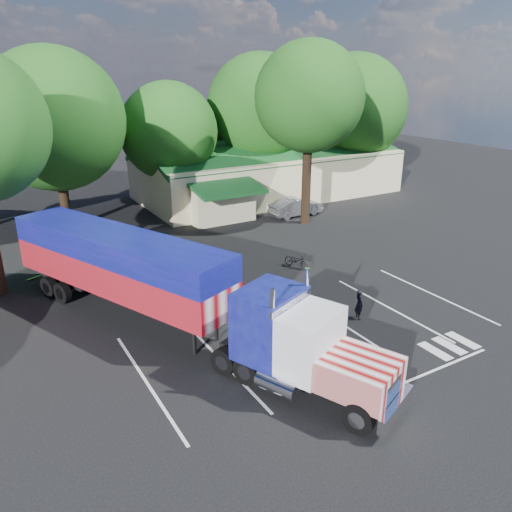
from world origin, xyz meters
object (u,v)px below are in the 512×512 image
woman (359,304)px  bicycle (297,260)px  semi_truck (159,280)px  silver_sedan (296,207)px

woman → bicycle: 7.12m
semi_truck → bicycle: 10.55m
woman → bicycle: (1.24, 7.00, -0.30)m
bicycle → woman: bearing=-122.5°
bicycle → semi_truck: bearing=175.3°
bicycle → silver_sedan: bearing=33.1°
woman → bicycle: bearing=3.3°
semi_truck → silver_sedan: (16.36, 12.66, -1.71)m
semi_truck → silver_sedan: semi_truck is taller
woman → bicycle: woman is taller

